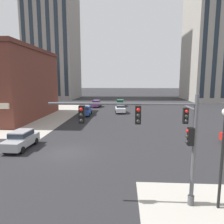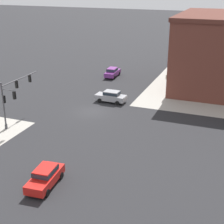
% 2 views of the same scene
% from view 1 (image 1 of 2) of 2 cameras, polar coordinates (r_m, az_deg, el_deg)
% --- Properties ---
extents(ground_plane, '(320.00, 320.00, 0.00)m').
position_cam_1_polar(ground_plane, '(19.25, -12.70, -10.91)').
color(ground_plane, '#262628').
extents(traffic_signal_main, '(7.45, 2.09, 5.73)m').
position_cam_1_polar(traffic_signal_main, '(10.85, 13.89, -5.53)').
color(traffic_signal_main, '#4C4C51').
rests_on(traffic_signal_main, ground).
extents(street_lamp_corner_near, '(0.36, 0.36, 5.09)m').
position_cam_1_polar(street_lamp_corner_near, '(11.48, 28.23, -8.38)').
color(street_lamp_corner_near, black).
rests_on(street_lamp_corner_near, ground).
extents(car_main_northbound_near, '(2.16, 4.53, 1.68)m').
position_cam_1_polar(car_main_northbound_near, '(50.28, -4.33, 2.41)').
color(car_main_northbound_near, '#7A3389').
rests_on(car_main_northbound_near, ground).
extents(car_main_southbound_near, '(2.11, 4.51, 1.68)m').
position_cam_1_polar(car_main_southbound_near, '(51.56, 2.28, 2.58)').
color(car_main_southbound_near, '#1E6B3D').
rests_on(car_main_southbound_near, ground).
extents(car_cross_eastbound, '(1.96, 4.43, 1.68)m').
position_cam_1_polar(car_cross_eastbound, '(38.43, -7.23, 0.43)').
color(car_cross_eastbound, '#23479E').
rests_on(car_cross_eastbound, ground).
extents(car_parked_curb, '(2.17, 4.53, 1.68)m').
position_cam_1_polar(car_parked_curb, '(41.07, 2.27, 1.02)').
color(car_parked_curb, silver).
rests_on(car_parked_curb, ground).
extents(car_main_mid, '(1.96, 4.44, 1.68)m').
position_cam_1_polar(car_main_mid, '(21.55, -23.76, -6.77)').
color(car_main_mid, '#99999E').
rests_on(car_main_mid, ground).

